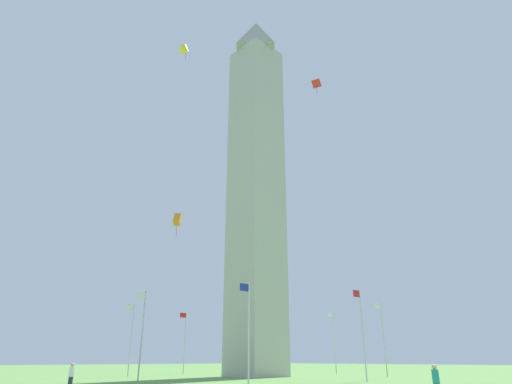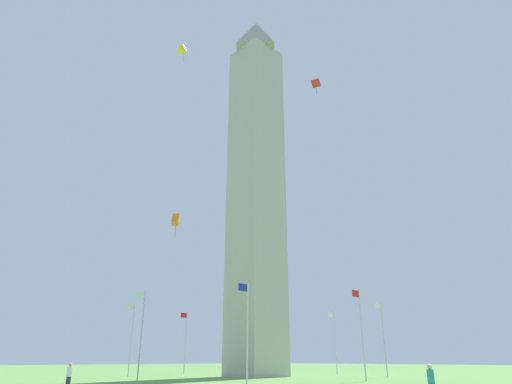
{
  "view_description": "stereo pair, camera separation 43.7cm",
  "coord_description": "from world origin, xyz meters",
  "px_view_note": "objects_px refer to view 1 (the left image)",
  "views": [
    {
      "loc": [
        36.05,
        39.21,
        1.88
      ],
      "look_at": [
        0.0,
        0.0,
        22.48
      ],
      "focal_mm": 30.37,
      "sensor_mm": 36.0,
      "label": 1
    },
    {
      "loc": [
        35.73,
        39.5,
        1.88
      ],
      "look_at": [
        0.0,
        0.0,
        22.48
      ],
      "focal_mm": 30.37,
      "sensor_mm": 36.0,
      "label": 2
    }
  ],
  "objects_px": {
    "kite_orange_box": "(177,220)",
    "kite_yellow_delta": "(186,50)",
    "kite_red_diamond": "(316,84)",
    "flagpole_s": "(334,339)",
    "person_white_shirt": "(71,376)",
    "flagpole_se": "(383,335)",
    "person_teal_shirt": "(436,383)",
    "obelisk_monument": "(256,172)",
    "flagpole_w": "(185,339)",
    "flagpole_nw": "(131,336)",
    "flagpole_sw": "(260,340)",
    "flagpole_e": "(362,329)",
    "flagpole_ne": "(248,326)",
    "flagpole_n": "(142,330)"
  },
  "relations": [
    {
      "from": "flagpole_s",
      "to": "flagpole_w",
      "type": "height_order",
      "value": "same"
    },
    {
      "from": "kite_orange_box",
      "to": "flagpole_ne",
      "type": "bearing_deg",
      "value": 152.58
    },
    {
      "from": "flagpole_se",
      "to": "kite_red_diamond",
      "type": "bearing_deg",
      "value": 5.85
    },
    {
      "from": "flagpole_s",
      "to": "flagpole_nw",
      "type": "height_order",
      "value": "same"
    },
    {
      "from": "flagpole_s",
      "to": "flagpole_w",
      "type": "distance_m",
      "value": 20.88
    },
    {
      "from": "flagpole_se",
      "to": "flagpole_w",
      "type": "height_order",
      "value": "same"
    },
    {
      "from": "flagpole_s",
      "to": "kite_orange_box",
      "type": "xyz_separation_m",
      "value": [
        31.03,
        7.41,
        9.0
      ]
    },
    {
      "from": "flagpole_e",
      "to": "flagpole_w",
      "type": "xyz_separation_m",
      "value": [
        -0.0,
        -29.52,
        0.0
      ]
    },
    {
      "from": "flagpole_se",
      "to": "flagpole_s",
      "type": "distance_m",
      "value": 11.3
    },
    {
      "from": "flagpole_nw",
      "to": "person_teal_shirt",
      "type": "bearing_deg",
      "value": 83.78
    },
    {
      "from": "flagpole_s",
      "to": "kite_red_diamond",
      "type": "xyz_separation_m",
      "value": [
        15.34,
        11.57,
        28.66
      ]
    },
    {
      "from": "flagpole_nw",
      "to": "kite_red_diamond",
      "type": "bearing_deg",
      "value": 114.13
    },
    {
      "from": "flagpole_s",
      "to": "flagpole_sw",
      "type": "height_order",
      "value": "same"
    },
    {
      "from": "flagpole_s",
      "to": "flagpole_sw",
      "type": "bearing_deg",
      "value": -67.5
    },
    {
      "from": "flagpole_s",
      "to": "person_white_shirt",
      "type": "distance_m",
      "value": 39.89
    },
    {
      "from": "flagpole_n",
      "to": "kite_red_diamond",
      "type": "height_order",
      "value": "kite_red_diamond"
    },
    {
      "from": "flagpole_sw",
      "to": "flagpole_w",
      "type": "relative_size",
      "value": 1.0
    },
    {
      "from": "kite_yellow_delta",
      "to": "kite_orange_box",
      "type": "height_order",
      "value": "kite_yellow_delta"
    },
    {
      "from": "flagpole_s",
      "to": "kite_yellow_delta",
      "type": "height_order",
      "value": "kite_yellow_delta"
    },
    {
      "from": "kite_red_diamond",
      "to": "kite_yellow_delta",
      "type": "xyz_separation_m",
      "value": [
        18.18,
        -0.64,
        -4.67
      ]
    },
    {
      "from": "flagpole_s",
      "to": "flagpole_w",
      "type": "relative_size",
      "value": 1.0
    },
    {
      "from": "obelisk_monument",
      "to": "flagpole_nw",
      "type": "height_order",
      "value": "obelisk_monument"
    },
    {
      "from": "flagpole_nw",
      "to": "flagpole_s",
      "type": "bearing_deg",
      "value": 157.5
    },
    {
      "from": "flagpole_n",
      "to": "kite_yellow_delta",
      "type": "height_order",
      "value": "kite_yellow_delta"
    },
    {
      "from": "obelisk_monument",
      "to": "flagpole_ne",
      "type": "height_order",
      "value": "obelisk_monument"
    },
    {
      "from": "obelisk_monument",
      "to": "flagpole_s",
      "type": "height_order",
      "value": "obelisk_monument"
    },
    {
      "from": "kite_yellow_delta",
      "to": "flagpole_w",
      "type": "bearing_deg",
      "value": -126.14
    },
    {
      "from": "person_white_shirt",
      "to": "kite_yellow_delta",
      "type": "relative_size",
      "value": 0.88
    },
    {
      "from": "kite_orange_box",
      "to": "kite_yellow_delta",
      "type": "bearing_deg",
      "value": 54.74
    },
    {
      "from": "obelisk_monument",
      "to": "kite_red_diamond",
      "type": "relative_size",
      "value": 28.88
    },
    {
      "from": "kite_orange_box",
      "to": "person_white_shirt",
      "type": "bearing_deg",
      "value": 6.67
    },
    {
      "from": "flagpole_ne",
      "to": "person_teal_shirt",
      "type": "bearing_deg",
      "value": 76.82
    },
    {
      "from": "flagpole_n",
      "to": "flagpole_e",
      "type": "distance_m",
      "value": 20.88
    },
    {
      "from": "obelisk_monument",
      "to": "flagpole_w",
      "type": "distance_m",
      "value": 25.57
    },
    {
      "from": "person_teal_shirt",
      "to": "kite_red_diamond",
      "type": "relative_size",
      "value": 0.95
    },
    {
      "from": "obelisk_monument",
      "to": "flagpole_w",
      "type": "relative_size",
      "value": 6.21
    },
    {
      "from": "flagpole_e",
      "to": "person_teal_shirt",
      "type": "height_order",
      "value": "flagpole_e"
    },
    {
      "from": "flagpole_sw",
      "to": "kite_orange_box",
      "type": "relative_size",
      "value": 3.77
    },
    {
      "from": "person_white_shirt",
      "to": "kite_orange_box",
      "type": "bearing_deg",
      "value": -37.45
    },
    {
      "from": "obelisk_monument",
      "to": "flagpole_sw",
      "type": "height_order",
      "value": "obelisk_monument"
    },
    {
      "from": "flagpole_ne",
      "to": "flagpole_nw",
      "type": "height_order",
      "value": "same"
    },
    {
      "from": "flagpole_e",
      "to": "flagpole_se",
      "type": "xyz_separation_m",
      "value": [
        -10.44,
        -4.32,
        0.0
      ]
    },
    {
      "from": "flagpole_se",
      "to": "person_teal_shirt",
      "type": "distance_m",
      "value": 31.22
    },
    {
      "from": "flagpole_se",
      "to": "person_teal_shirt",
      "type": "xyz_separation_m",
      "value": [
        25.13,
        18.16,
        -3.65
      ]
    },
    {
      "from": "flagpole_ne",
      "to": "kite_orange_box",
      "type": "bearing_deg",
      "value": -27.42
    },
    {
      "from": "kite_yellow_delta",
      "to": "kite_red_diamond",
      "type": "bearing_deg",
      "value": 177.99
    },
    {
      "from": "flagpole_sw",
      "to": "flagpole_nw",
      "type": "bearing_deg",
      "value": -0.0
    },
    {
      "from": "flagpole_ne",
      "to": "person_white_shirt",
      "type": "relative_size",
      "value": 4.96
    },
    {
      "from": "obelisk_monument",
      "to": "kite_yellow_delta",
      "type": "xyz_separation_m",
      "value": [
        18.82,
        10.93,
        3.11
      ]
    },
    {
      "from": "kite_red_diamond",
      "to": "kite_yellow_delta",
      "type": "relative_size",
      "value": 0.94
    }
  ]
}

